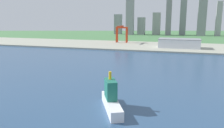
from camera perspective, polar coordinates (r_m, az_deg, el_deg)
name	(u,v)px	position (r m, az deg, el deg)	size (l,w,h in m)	color
ground_plane	(124,67)	(236.91, 3.17, -0.86)	(2400.00, 2400.00, 0.00)	#487A47
water_bay	(106,82)	(181.06, -1.59, -4.64)	(840.00, 360.00, 0.15)	#2D4C70
industrial_pier	(150,46)	(421.19, 9.65, 4.49)	(840.00, 140.00, 2.50)	#A1A290
ferry_boat	(111,99)	(127.15, -0.20, -8.83)	(21.59, 33.49, 20.58)	white
port_crane_red	(122,30)	(466.25, 2.45, 8.52)	(23.52, 42.01, 34.63)	red
warehouse_main	(179,43)	(397.75, 16.64, 5.08)	(68.00, 35.14, 15.21)	silver
distant_skyline	(173,17)	(745.59, 15.12, 11.36)	(373.79, 56.59, 156.05)	gray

